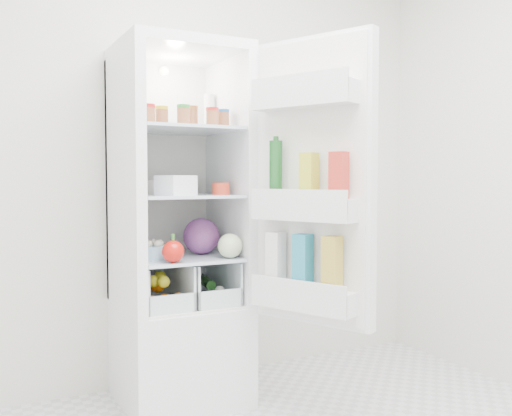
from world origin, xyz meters
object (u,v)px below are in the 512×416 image
red_cabbage (201,236)px  mushroom_bowl (153,253)px  refrigerator (176,270)px  fridge_door (311,188)px

red_cabbage → mushroom_bowl: bearing=-164.0°
red_cabbage → mushroom_bowl: (-0.28, -0.08, -0.06)m
refrigerator → red_cabbage: refrigerator is taller
red_cabbage → mushroom_bowl: red_cabbage is taller
red_cabbage → mushroom_bowl: size_ratio=1.30×
red_cabbage → mushroom_bowl: 0.30m
mushroom_bowl → fridge_door: (0.59, -0.47, 0.31)m
mushroom_bowl → refrigerator: bearing=40.0°
red_cabbage → fridge_door: (0.31, -0.55, 0.25)m
refrigerator → red_cabbage: (0.11, -0.06, 0.18)m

